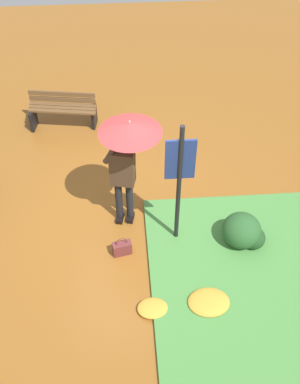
# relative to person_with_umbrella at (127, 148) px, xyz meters

# --- Properties ---
(ground_plane) EXTENTS (18.00, 18.00, 0.00)m
(ground_plane) POSITION_rel_person_with_umbrella_xyz_m (0.02, 0.07, -1.55)
(ground_plane) COLOR brown
(person_with_umbrella) EXTENTS (0.96, 0.96, 2.04)m
(person_with_umbrella) POSITION_rel_person_with_umbrella_xyz_m (0.00, 0.00, 0.00)
(person_with_umbrella) COLOR black
(person_with_umbrella) RESTS_ON ground_plane
(info_sign_post) EXTENTS (0.44, 0.07, 2.30)m
(info_sign_post) POSITION_rel_person_with_umbrella_xyz_m (0.75, -0.50, -0.11)
(info_sign_post) COLOR black
(info_sign_post) RESTS_ON ground_plane
(handbag) EXTENTS (0.32, 0.20, 0.37)m
(handbag) POSITION_rel_person_with_umbrella_xyz_m (-0.15, -0.78, -1.42)
(handbag) COLOR brown
(handbag) RESTS_ON ground_plane
(park_bench) EXTENTS (1.40, 0.58, 0.75)m
(park_bench) POSITION_rel_person_with_umbrella_xyz_m (-1.28, 2.76, -1.15)
(park_bench) COLOR black
(park_bench) RESTS_ON ground_plane
(shrub_cluster) EXTENTS (0.70, 0.63, 0.57)m
(shrub_cluster) POSITION_rel_person_with_umbrella_xyz_m (1.82, -0.70, -1.28)
(shrub_cluster) COLOR #285628
(shrub_cluster) RESTS_ON ground_plane
(leaf_pile_near_person) EXTENTS (0.45, 0.36, 0.10)m
(leaf_pile_near_person) POSITION_rel_person_with_umbrella_xyz_m (0.25, -1.85, -1.50)
(leaf_pile_near_person) COLOR gold
(leaf_pile_near_person) RESTS_ON ground_plane
(leaf_pile_by_bench) EXTENTS (0.62, 0.50, 0.14)m
(leaf_pile_by_bench) POSITION_rel_person_with_umbrella_xyz_m (1.08, -1.82, -1.48)
(leaf_pile_by_bench) COLOR gold
(leaf_pile_by_bench) RESTS_ON ground_plane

